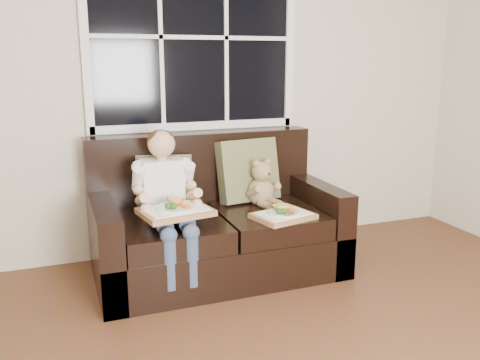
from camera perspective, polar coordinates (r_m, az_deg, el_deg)
name	(u,v)px	position (r m, az deg, el deg)	size (l,w,h in m)	color
room_walls	(443,26)	(1.72, 21.86, 15.78)	(4.52, 5.02, 2.71)	beige
window_back	(194,37)	(3.92, -5.22, 15.66)	(1.62, 0.04, 1.37)	black
loveseat	(215,228)	(3.66, -2.83, -5.46)	(1.70, 0.92, 0.96)	black
pillow_left	(164,182)	(3.63, -8.48, -0.25)	(0.42, 0.27, 0.40)	#63653E
pillow_right	(248,170)	(3.80, 0.91, 1.09)	(0.49, 0.27, 0.48)	#63653E
child	(166,191)	(3.36, -8.31, -1.19)	(0.40, 0.60, 0.91)	silver
teddy_bear	(262,186)	(3.72, 2.43, -0.67)	(0.24, 0.28, 0.35)	#9F8254
tray_left	(175,210)	(3.20, -7.26, -3.36)	(0.48, 0.39, 0.10)	#A17248
tray_right	(283,214)	(3.43, 4.87, -3.86)	(0.44, 0.37, 0.09)	#A17248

